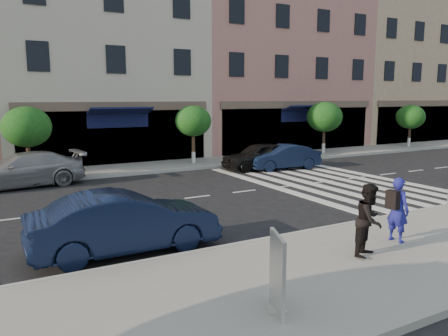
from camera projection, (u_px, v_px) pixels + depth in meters
ground at (258, 224)px, 12.46m from camera, size 120.00×120.00×0.00m
sidewalk_near at (355, 266)px, 9.21m from camera, size 60.00×4.50×0.15m
sidewalk_far at (138, 168)px, 21.96m from camera, size 60.00×3.00×0.15m
building_centre at (96, 65)px, 26.05m from camera, size 11.00×9.00×11.00m
building_east_mid at (263, 57)px, 31.61m from camera, size 13.00×9.00×13.00m
building_east_far at (383, 69)px, 37.64m from camera, size 12.00×9.00×12.00m
street_tree_wb at (27, 127)px, 19.05m from camera, size 2.10×2.10×3.06m
street_tree_c at (193, 121)px, 22.85m from camera, size 1.90×1.90×3.04m
street_tree_ea at (324, 117)px, 27.14m from camera, size 2.20×2.20×3.19m
street_tree_eb at (411, 117)px, 30.98m from camera, size 2.00×2.00×2.94m
photographer at (398, 210)px, 10.43m from camera, size 0.42×0.60×1.57m
walker at (370, 220)px, 9.48m from camera, size 0.96×0.88×1.61m
poster_board at (278, 274)px, 7.00m from camera, size 0.39×0.80×1.29m
car_near_mid at (125, 222)px, 10.13m from camera, size 4.36×1.52×1.43m
car_far_left at (23, 170)px, 17.64m from camera, size 4.95×2.37×1.39m
car_far_mid at (260, 156)px, 22.08m from camera, size 3.99×1.64×1.35m
car_far_right at (283, 157)px, 22.03m from camera, size 3.90×1.71×1.25m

